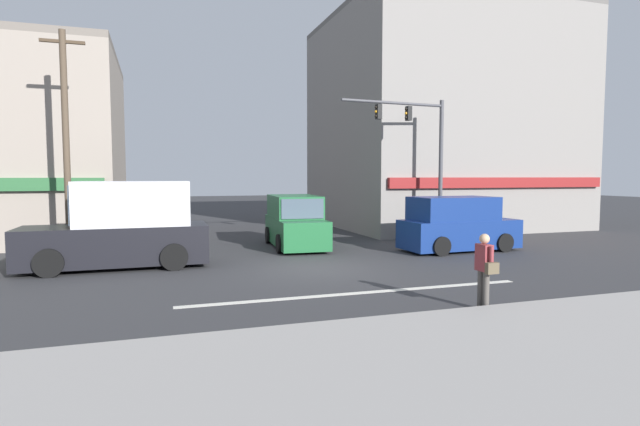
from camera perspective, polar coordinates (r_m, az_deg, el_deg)
name	(u,v)px	position (r m, az deg, el deg)	size (l,w,h in m)	color
ground_plane	(317,268)	(15.85, -0.29, -6.35)	(120.00, 120.00, 0.00)	#333335
lane_marking_stripe	(361,293)	(12.63, 4.69, -9.08)	(9.00, 0.24, 0.01)	silver
sidewalk_curb	(487,360)	(8.43, 18.59, -15.60)	(40.00, 5.00, 0.16)	#9E9993
building_right_corner	(438,124)	(31.04, 13.37, 9.92)	(12.88, 11.78, 12.11)	gray
utility_pole_near_left	(66,142)	(19.28, -27.03, 7.22)	(1.40, 0.22, 7.84)	brown
utility_pole_far_right	(422,144)	(25.45, 11.54, 7.73)	(1.40, 0.22, 8.71)	brown
traffic_light_mast	(422,147)	(22.01, 11.60, 7.44)	(4.88, 0.51, 6.20)	#47474C
van_crossing_center	(295,223)	(20.55, -2.85, -1.10)	(2.28, 4.71, 2.11)	#1E6033
van_crossing_rightbound	(457,225)	(20.16, 15.41, -1.34)	(4.67, 2.17, 2.11)	navy
box_truck_approaching_near	(122,229)	(17.01, -21.65, -1.66)	(5.60, 2.24, 2.75)	black
pedestrian_foreground_with_bag	(484,267)	(11.40, 18.28, -5.87)	(0.29, 0.67, 1.67)	#4C4742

